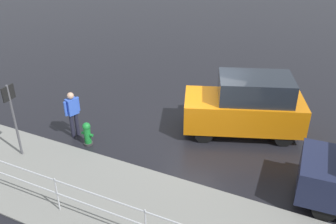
# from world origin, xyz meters

# --- Properties ---
(ground_plane) EXTENTS (60.00, 60.00, 0.00)m
(ground_plane) POSITION_xyz_m (0.00, 0.00, 0.00)
(ground_plane) COLOR black
(kerb_strip) EXTENTS (24.00, 3.20, 0.04)m
(kerb_strip) POSITION_xyz_m (0.00, 4.20, 0.02)
(kerb_strip) COLOR slate
(kerb_strip) RESTS_ON ground
(moving_hatchback) EXTENTS (4.25, 2.97, 2.06)m
(moving_hatchback) POSITION_xyz_m (-1.42, -0.68, 1.03)
(moving_hatchback) COLOR orange
(moving_hatchback) RESTS_ON ground
(fire_hydrant) EXTENTS (0.42, 0.31, 0.80)m
(fire_hydrant) POSITION_xyz_m (2.96, 2.23, 0.40)
(fire_hydrant) COLOR #197A2D
(fire_hydrant) RESTS_ON ground
(pedestrian) EXTENTS (0.34, 0.54, 1.62)m
(pedestrian) POSITION_xyz_m (3.65, 1.99, 0.96)
(pedestrian) COLOR blue
(pedestrian) RESTS_ON ground
(metal_railing) EXTENTS (10.04, 0.04, 1.05)m
(metal_railing) POSITION_xyz_m (-0.70, 5.05, 0.73)
(metal_railing) COLOR #B7BABF
(metal_railing) RESTS_ON ground
(sign_post) EXTENTS (0.07, 0.44, 2.40)m
(sign_post) POSITION_xyz_m (4.47, 3.61, 1.58)
(sign_post) COLOR #4C4C51
(sign_post) RESTS_ON ground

